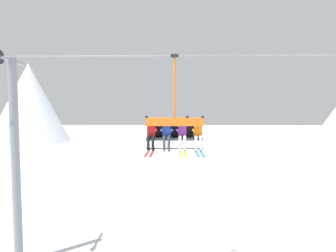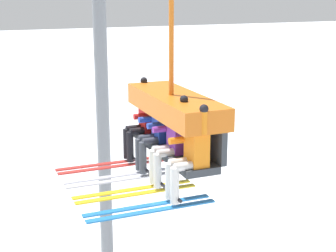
{
  "view_description": "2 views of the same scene",
  "coord_description": "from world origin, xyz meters",
  "px_view_note": "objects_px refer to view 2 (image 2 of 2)",
  "views": [
    {
      "loc": [
        -1.21,
        -10.8,
        6.68
      ],
      "look_at": [
        -1.45,
        -0.79,
        6.05
      ],
      "focal_mm": 28.0,
      "sensor_mm": 36.0,
      "label": 1
    },
    {
      "loc": [
        5.31,
        -3.53,
        7.8
      ],
      "look_at": [
        -1.17,
        -0.87,
        5.93
      ],
      "focal_mm": 55.0,
      "sensor_mm": 36.0,
      "label": 2
    }
  ],
  "objects_px": {
    "skier_red": "(141,120)",
    "skier_blue": "(154,131)",
    "skier_purple": "(170,140)",
    "skier_orange": "(188,153)",
    "lift_tower_near": "(102,109)",
    "chairlift_chair": "(176,113)"
  },
  "relations": [
    {
      "from": "lift_tower_near",
      "to": "skier_orange",
      "type": "distance_m",
      "value": 7.77
    },
    {
      "from": "skier_blue",
      "to": "skier_purple",
      "type": "relative_size",
      "value": 1.0
    },
    {
      "from": "chairlift_chair",
      "to": "skier_purple",
      "type": "relative_size",
      "value": 2.09
    },
    {
      "from": "skier_red",
      "to": "skier_blue",
      "type": "height_order",
      "value": "skier_red"
    },
    {
      "from": "skier_red",
      "to": "skier_blue",
      "type": "xyz_separation_m",
      "value": [
        0.6,
        -0.01,
        -0.02
      ]
    },
    {
      "from": "skier_blue",
      "to": "skier_red",
      "type": "bearing_deg",
      "value": 179.34
    },
    {
      "from": "chairlift_chair",
      "to": "skier_red",
      "type": "height_order",
      "value": "chairlift_chair"
    },
    {
      "from": "lift_tower_near",
      "to": "skier_red",
      "type": "relative_size",
      "value": 5.28
    },
    {
      "from": "lift_tower_near",
      "to": "skier_red",
      "type": "xyz_separation_m",
      "value": [
        5.85,
        -0.92,
        1.14
      ]
    },
    {
      "from": "skier_red",
      "to": "skier_orange",
      "type": "height_order",
      "value": "same"
    },
    {
      "from": "skier_purple",
      "to": "skier_orange",
      "type": "distance_m",
      "value": 0.59
    },
    {
      "from": "chairlift_chair",
      "to": "lift_tower_near",
      "type": "bearing_deg",
      "value": 173.98
    },
    {
      "from": "chairlift_chair",
      "to": "skier_purple",
      "type": "distance_m",
      "value": 0.47
    },
    {
      "from": "skier_purple",
      "to": "skier_blue",
      "type": "bearing_deg",
      "value": -179.34
    },
    {
      "from": "skier_orange",
      "to": "lift_tower_near",
      "type": "bearing_deg",
      "value": 173.09
    },
    {
      "from": "skier_red",
      "to": "skier_blue",
      "type": "distance_m",
      "value": 0.6
    },
    {
      "from": "chairlift_chair",
      "to": "skier_purple",
      "type": "xyz_separation_m",
      "value": [
        0.3,
        -0.21,
        -0.3
      ]
    },
    {
      "from": "skier_red",
      "to": "skier_blue",
      "type": "bearing_deg",
      "value": -0.66
    },
    {
      "from": "skier_orange",
      "to": "skier_blue",
      "type": "bearing_deg",
      "value": -179.67
    },
    {
      "from": "chairlift_chair",
      "to": "skier_orange",
      "type": "height_order",
      "value": "chairlift_chair"
    },
    {
      "from": "skier_red",
      "to": "skier_orange",
      "type": "bearing_deg",
      "value": 0.0
    },
    {
      "from": "skier_red",
      "to": "skier_purple",
      "type": "relative_size",
      "value": 1.0
    }
  ]
}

